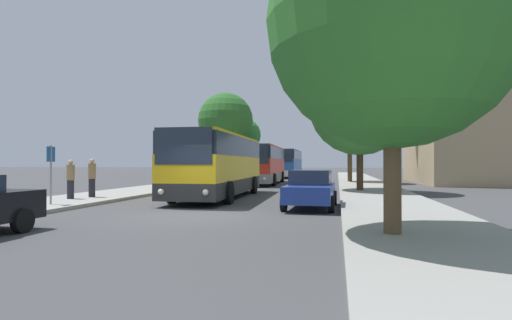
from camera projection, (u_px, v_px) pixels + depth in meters
ground_plane at (192, 215)px, 13.61m from camera, size 300.00×300.00×0.00m
sidewalk_left at (16, 208)px, 15.01m from camera, size 4.00×120.00×0.15m
sidewalk_right at (408, 219)px, 12.21m from camera, size 4.00×120.00×0.15m
bus_front at (218, 164)px, 20.49m from camera, size 3.10×10.56×3.19m
bus_middle at (263, 164)px, 34.29m from camera, size 3.20×11.40×3.21m
bus_rear at (288, 163)px, 49.99m from camera, size 2.98×11.92×3.40m
parked_car_right_near at (311, 188)px, 15.75m from camera, size 2.02×4.26×1.50m
bus_stop_sign at (51, 168)px, 15.74m from camera, size 0.08×0.45×2.33m
pedestrian_waiting_far at (71, 179)px, 18.22m from camera, size 0.36×0.36×1.78m
pedestrian_walking_back at (92, 177)px, 19.11m from camera, size 0.36×0.36×1.85m
tree_left_near at (226, 120)px, 46.29m from camera, size 6.38×6.38×9.80m
tree_left_far at (244, 135)px, 49.64m from camera, size 4.10×4.10×7.22m
tree_right_near at (392, 23)px, 9.24m from camera, size 5.86×5.86×7.80m
tree_right_mid at (360, 105)px, 24.18m from camera, size 6.16×6.16×8.26m
tree_right_far at (350, 112)px, 35.64m from camera, size 5.10×5.10×8.82m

